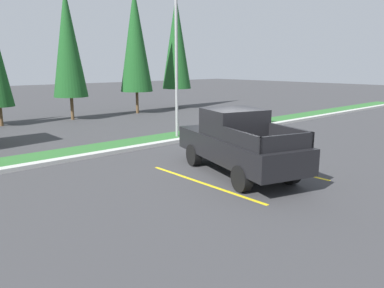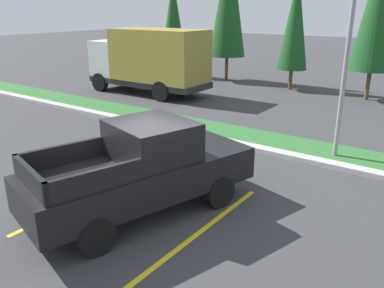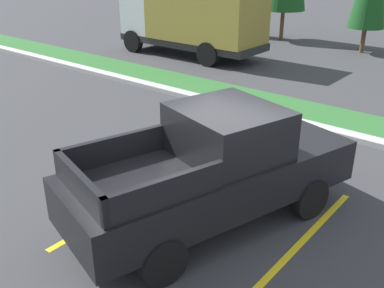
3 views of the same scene
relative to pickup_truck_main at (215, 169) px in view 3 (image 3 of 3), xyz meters
name	(u,v)px [view 3 (image 3 of 3)]	position (x,y,z in m)	size (l,w,h in m)	color
ground_plane	(222,215)	(0.04, 0.21, -1.04)	(120.00, 120.00, 0.00)	#38383A
parking_line_near	(150,193)	(-1.56, -0.05, -1.04)	(0.12, 4.80, 0.01)	yellow
parking_line_far	(289,255)	(1.54, -0.05, -1.04)	(0.12, 4.80, 0.01)	yellow
curb_strip	(333,132)	(0.04, 5.21, -0.97)	(56.00, 0.40, 0.15)	#B2B2AD
grass_median	(348,122)	(0.04, 6.31, -1.01)	(56.00, 1.80, 0.06)	#2D662D
pickup_truck_main	(215,169)	(0.00, 0.00, 0.00)	(3.28, 5.54, 2.10)	black
cargo_truck_distant	(194,14)	(-8.62, 10.05, 0.81)	(6.81, 2.52, 3.40)	black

